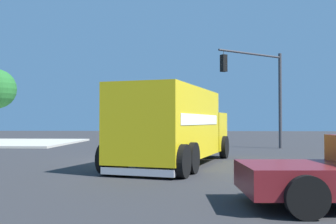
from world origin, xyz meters
TOP-DOWN VIEW (x-y plane):
  - ground_plane at (0.00, 0.00)m, footprint 100.00×100.00m
  - sidewalk_corner_near at (-11.77, -11.77)m, footprint 10.08×10.08m
  - delivery_truck at (1.81, 1.43)m, footprint 8.43×4.69m
  - traffic_light_primary at (-6.84, 6.26)m, footprint 3.03×4.12m

SIDE VIEW (x-z plane):
  - ground_plane at x=0.00m, z-range 0.00..0.00m
  - sidewalk_corner_near at x=-11.77m, z-range 0.00..0.14m
  - delivery_truck at x=1.81m, z-range 0.06..2.92m
  - traffic_light_primary at x=-6.84m, z-range 0.98..6.85m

